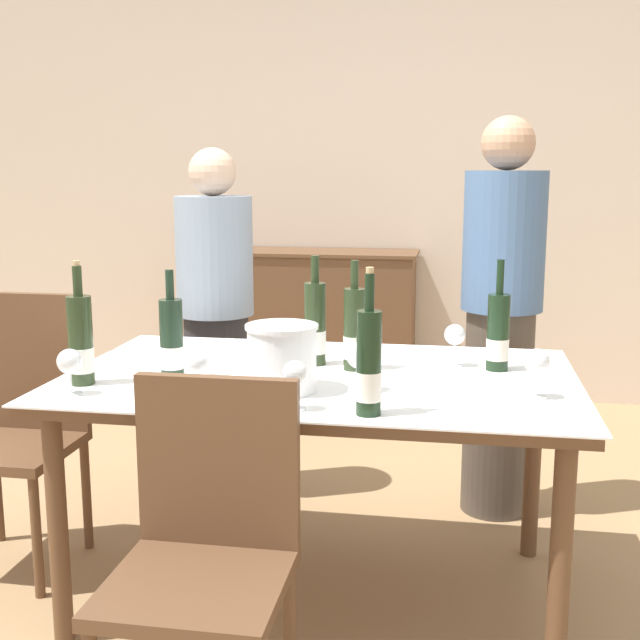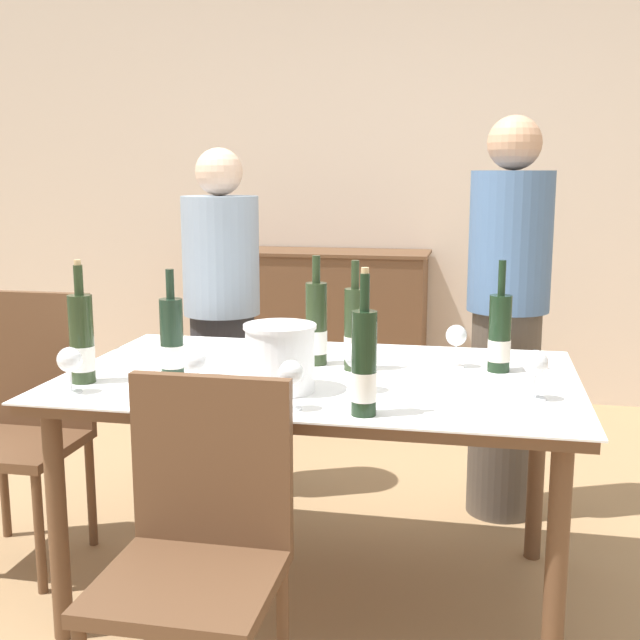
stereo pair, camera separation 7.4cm
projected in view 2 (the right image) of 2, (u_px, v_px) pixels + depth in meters
The scene contains 21 objects.
ground_plane at pixel (320, 593), 2.75m from camera, with size 12.00×12.00×0.00m, color #A37F56.
back_wall at pixel (403, 176), 5.01m from camera, with size 8.00×0.10×2.80m.
sideboard_cabinet at pixel (316, 326), 5.00m from camera, with size 1.39×0.46×0.95m.
dining_table at pixel (320, 396), 2.62m from camera, with size 1.65×1.02×0.77m.
ice_bucket at pixel (280, 356), 2.40m from camera, with size 0.22×0.22×0.20m.
wine_bottle_0 at pixel (364, 365), 2.15m from camera, with size 0.07×0.07×0.40m.
wine_bottle_1 at pixel (316, 326), 2.72m from camera, with size 0.07×0.07×0.37m.
wine_bottle_2 at pixel (500, 335), 2.63m from camera, with size 0.07×0.07×0.37m.
wine_bottle_3 at pixel (172, 341), 2.54m from camera, with size 0.07×0.07×0.35m.
wine_bottle_4 at pixel (355, 332), 2.65m from camera, with size 0.07×0.07×0.37m.
wine_bottle_5 at pixel (82, 341), 2.49m from camera, with size 0.08×0.08×0.38m.
wine_glass_0 at pixel (456, 337), 2.69m from camera, with size 0.07×0.07×0.15m.
wine_glass_1 at pixel (70, 361), 2.37m from camera, with size 0.07×0.07×0.14m.
wine_glass_2 at pixel (535, 365), 2.30m from camera, with size 0.07×0.07×0.15m.
wine_glass_3 at pixel (358, 357), 2.39m from camera, with size 0.08×0.08×0.15m.
wine_glass_4 at pixel (292, 375), 2.20m from camera, with size 0.07×0.07×0.14m.
wine_glass_5 at pixel (195, 364), 2.34m from camera, with size 0.07×0.07×0.14m.
chair_near_front at pixel (199, 539), 1.97m from camera, with size 0.42×0.42×0.92m.
chair_left_end at pixel (28, 411), 2.95m from camera, with size 0.42×0.42×0.98m.
person_host at pixel (222, 326), 3.49m from camera, with size 0.33×0.33×1.52m.
person_guest_left at pixel (507, 321), 3.27m from camera, with size 0.33×0.33×1.64m.
Camera 2 is at (0.50, -2.48, 1.42)m, focal length 45.00 mm.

